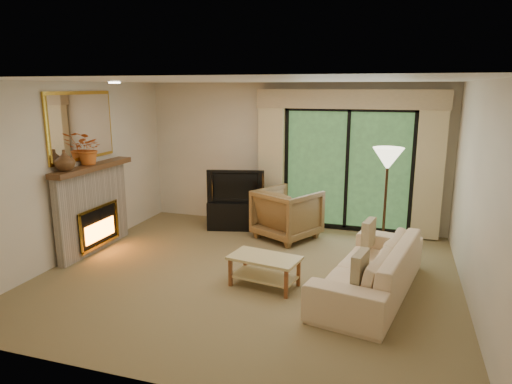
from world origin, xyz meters
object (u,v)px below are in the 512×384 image
(armchair, at_px, (287,214))
(coffee_table, at_px, (265,271))
(sofa, at_px, (370,267))
(media_console, at_px, (236,215))

(armchair, distance_m, coffee_table, 2.00)
(sofa, height_order, coffee_table, sofa)
(coffee_table, bearing_deg, armchair, 104.98)
(media_console, distance_m, sofa, 3.22)
(media_console, distance_m, armchair, 1.06)
(media_console, height_order, coffee_table, media_console)
(sofa, xyz_separation_m, coffee_table, (-1.30, -0.21, -0.13))
(armchair, height_order, coffee_table, armchair)
(media_console, bearing_deg, armchair, -28.32)
(coffee_table, bearing_deg, sofa, 18.79)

